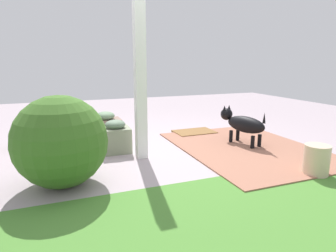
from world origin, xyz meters
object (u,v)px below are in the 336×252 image
object	(u,v)px
ceramic_urn	(316,160)
stone_planter_near	(116,137)
porch_pillar	(140,76)
terracotta_pot_spiky	(59,137)
dog	(243,123)
round_shrub	(61,142)
terracotta_pot_broad	(27,133)
stone_planter_nearest	(106,128)
terracotta_pot_tall	(69,130)
doormat	(194,132)

from	to	relation	value
ceramic_urn	stone_planter_near	bearing A→B (deg)	-40.56
porch_pillar	ceramic_urn	size ratio (longest dim) A/B	6.19
terracotta_pot_spiky	dog	distance (m)	2.58
round_shrub	terracotta_pot_broad	world-z (taller)	round_shrub
stone_planter_nearest	terracotta_pot_spiky	world-z (taller)	terracotta_pot_spiky
terracotta_pot_broad	dog	bearing A→B (deg)	161.97
porch_pillar	stone_planter_nearest	distance (m)	1.32
porch_pillar	ceramic_urn	distance (m)	2.24
porch_pillar	ceramic_urn	bearing A→B (deg)	142.14
terracotta_pot_tall	ceramic_urn	world-z (taller)	terracotta_pot_tall
terracotta_pot_tall	dog	xyz separation A→B (m)	(-2.42, 0.83, 0.08)
porch_pillar	terracotta_pot_spiky	size ratio (longest dim) A/B	3.36
stone_planter_near	dog	bearing A→B (deg)	170.05
terracotta_pot_spiky	dog	bearing A→B (deg)	173.95
stone_planter_nearest	dog	xyz separation A→B (m)	(-1.86, 0.95, 0.11)
round_shrub	terracotta_pot_broad	size ratio (longest dim) A/B	2.41
terracotta_pot_spiky	dog	xyz separation A→B (m)	(-2.56, 0.27, 0.03)
terracotta_pot_tall	round_shrub	bearing A→B (deg)	84.90
terracotta_pot_spiky	doormat	xyz separation A→B (m)	(-2.22, -0.63, -0.28)
round_shrub	terracotta_pot_spiky	world-z (taller)	round_shrub
stone_planter_near	round_shrub	bearing A→B (deg)	52.09
stone_planter_nearest	round_shrub	distance (m)	1.71
stone_planter_near	ceramic_urn	size ratio (longest dim) A/B	1.33
round_shrub	porch_pillar	bearing A→B (deg)	-149.99
stone_planter_near	dog	xyz separation A→B (m)	(-1.83, 0.32, 0.12)
terracotta_pot_tall	doormat	xyz separation A→B (m)	(-2.07, -0.07, -0.23)
terracotta_pot_broad	doormat	distance (m)	2.64
terracotta_pot_broad	dog	size ratio (longest dim) A/B	0.47
porch_pillar	terracotta_pot_tall	xyz separation A→B (m)	(0.85, -0.86, -0.80)
doormat	stone_planter_nearest	bearing A→B (deg)	-2.11
dog	ceramic_urn	world-z (taller)	dog
round_shrub	dog	xyz separation A→B (m)	(-2.54, -0.60, -0.13)
round_shrub	stone_planter_near	bearing A→B (deg)	-127.91
terracotta_pot_tall	doormat	distance (m)	2.09
dog	doormat	size ratio (longest dim) A/B	1.18
stone_planter_nearest	ceramic_urn	distance (m)	2.96
terracotta_pot_tall	dog	bearing A→B (deg)	161.11
stone_planter_nearest	doormat	size ratio (longest dim) A/B	0.67
stone_planter_nearest	terracotta_pot_tall	bearing A→B (deg)	12.86
ceramic_urn	terracotta_pot_broad	bearing A→B (deg)	-36.72
stone_planter_near	ceramic_urn	world-z (taller)	stone_planter_near
stone_planter_nearest	terracotta_pot_tall	size ratio (longest dim) A/B	0.68
round_shrub	doormat	world-z (taller)	round_shrub
terracotta_pot_spiky	terracotta_pot_broad	size ratio (longest dim) A/B	1.64
dog	porch_pillar	bearing A→B (deg)	1.15
dog	ceramic_urn	bearing A→B (deg)	92.48
ceramic_urn	doormat	size ratio (longest dim) A/B	0.49
stone_planter_near	ceramic_urn	bearing A→B (deg)	139.44
terracotta_pot_broad	terracotta_pot_tall	xyz separation A→B (m)	(-0.56, 0.14, 0.02)
dog	ceramic_urn	distance (m)	1.30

